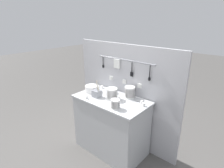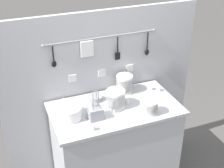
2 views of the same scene
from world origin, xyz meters
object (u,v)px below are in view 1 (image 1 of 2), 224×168
(bowl_stack_back_corner, at_px, (115,104))
(cutlery_caddy, at_px, (97,93))
(plate_stack, at_px, (92,89))
(steel_mixing_bowl, at_px, (113,92))
(cup_back_left, at_px, (102,87))
(cup_edge_far, at_px, (119,99))
(cup_edge_near, at_px, (144,105))
(bowl_stack_tall_left, at_px, (130,92))
(cup_back_right, at_px, (87,97))
(cup_front_right, at_px, (142,102))
(bowl_stack_wide_centre, at_px, (112,94))

(bowl_stack_back_corner, bearing_deg, cutlery_caddy, 166.46)
(plate_stack, bearing_deg, bowl_stack_back_corner, -16.60)
(steel_mixing_bowl, xyz_separation_m, cup_back_left, (-0.28, 0.05, 0.00))
(cup_edge_far, bearing_deg, cup_edge_near, 11.72)
(bowl_stack_tall_left, distance_m, cup_back_right, 0.66)
(bowl_stack_tall_left, relative_size, cup_edge_near, 3.77)
(cup_back_right, bearing_deg, plate_stack, 119.52)
(bowl_stack_back_corner, distance_m, steel_mixing_bowl, 0.54)
(bowl_stack_tall_left, bearing_deg, bowl_stack_back_corner, -81.32)
(cup_edge_near, bearing_deg, bowl_stack_back_corner, -129.89)
(plate_stack, height_order, cutlery_caddy, cutlery_caddy)
(cup_front_right, bearing_deg, cup_edge_near, -39.16)
(cup_edge_near, height_order, cup_back_left, same)
(bowl_stack_tall_left, bearing_deg, cutlery_caddy, -142.71)
(bowl_stack_wide_centre, xyz_separation_m, cup_back_right, (-0.29, -0.25, -0.06))
(cutlery_caddy, relative_size, cup_back_left, 5.70)
(cup_back_right, bearing_deg, cup_front_right, 28.50)
(cup_edge_far, bearing_deg, plate_stack, -176.93)
(bowl_stack_back_corner, height_order, cup_edge_far, bowl_stack_back_corner)
(bowl_stack_wide_centre, distance_m, cutlery_caddy, 0.25)
(steel_mixing_bowl, relative_size, cup_front_right, 2.94)
(cup_edge_far, bearing_deg, bowl_stack_tall_left, 73.55)
(steel_mixing_bowl, distance_m, cup_edge_near, 0.64)
(cup_edge_near, bearing_deg, cup_edge_far, -168.28)
(cutlery_caddy, bearing_deg, cup_back_left, 120.78)
(bowl_stack_back_corner, xyz_separation_m, cup_edge_near, (0.26, 0.31, -0.04))
(steel_mixing_bowl, height_order, cup_edge_far, cup_edge_far)
(bowl_stack_wide_centre, bearing_deg, cup_back_left, 151.75)
(plate_stack, bearing_deg, cup_edge_near, 6.63)
(steel_mixing_bowl, relative_size, cup_back_right, 2.94)
(cup_edge_near, relative_size, cup_back_left, 1.00)
(steel_mixing_bowl, relative_size, cup_back_left, 2.94)
(cup_front_right, bearing_deg, bowl_stack_wide_centre, -160.99)
(cup_edge_far, height_order, cup_front_right, same)
(cup_edge_near, bearing_deg, bowl_stack_wide_centre, -168.81)
(bowl_stack_wide_centre, relative_size, bowl_stack_back_corner, 1.31)
(steel_mixing_bowl, distance_m, cup_edge_far, 0.30)
(cutlery_caddy, height_order, cup_back_left, cutlery_caddy)
(bowl_stack_back_corner, xyz_separation_m, plate_stack, (-0.67, 0.20, -0.01))
(bowl_stack_wide_centre, relative_size, bowl_stack_tall_left, 0.95)
(cutlery_caddy, bearing_deg, bowl_stack_wide_centre, 23.11)
(bowl_stack_back_corner, bearing_deg, cup_front_right, 61.62)
(bowl_stack_back_corner, distance_m, cup_front_right, 0.41)
(bowl_stack_back_corner, distance_m, cup_edge_far, 0.26)
(plate_stack, relative_size, cup_edge_near, 4.71)
(bowl_stack_tall_left, height_order, cup_edge_near, bowl_stack_tall_left)
(bowl_stack_tall_left, height_order, cup_back_right, bowl_stack_tall_left)
(cup_edge_far, bearing_deg, cup_back_right, -147.32)
(bowl_stack_back_corner, height_order, cup_back_right, bowl_stack_back_corner)
(bowl_stack_back_corner, bearing_deg, bowl_stack_tall_left, 98.68)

